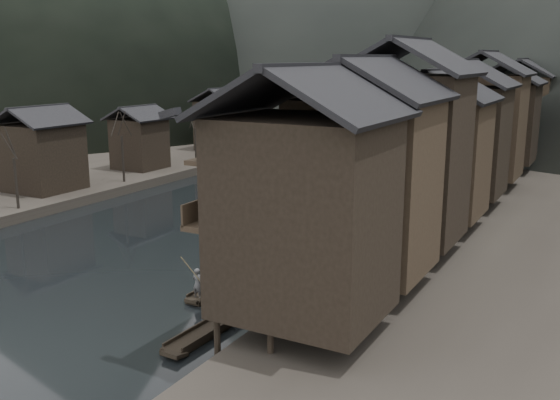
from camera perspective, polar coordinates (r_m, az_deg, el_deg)
The scene contains 12 objects.
water at distance 45.14m, azimuth -13.09°, elevation -5.20°, with size 300.00×300.00×0.00m, color black.
left_bank at distance 97.02m, azimuth -12.79°, elevation 4.81°, with size 40.00×200.00×1.20m, color #2D2823.
stilt_houses at distance 52.16m, azimuth 15.83°, elevation 6.92°, with size 9.00×67.60×15.18m.
left_houses at distance 72.14m, azimuth -14.83°, elevation 6.04°, with size 8.10×53.20×8.73m.
bare_trees at distance 67.34m, azimuth -14.60°, elevation 5.90°, with size 3.45×60.13×6.91m.
moored_sampans at distance 51.40m, azimuth 8.19°, elevation -2.52°, with size 2.60×49.61×0.47m.
midriver_boats at distance 87.09m, azimuth 8.86°, elevation 3.82°, with size 12.67×32.66×0.45m.
stone_bridge at distance 107.95m, azimuth 13.37°, elevation 7.99°, with size 40.00×6.00×9.00m.
hero_sampan at distance 38.02m, azimuth -5.92°, elevation -8.08°, with size 1.09×5.07×0.44m.
cargo_heap at distance 38.00m, azimuth -5.74°, elevation -7.18°, with size 1.12×1.46×0.67m, color black.
boatman at distance 36.27m, azimuth -7.56°, elevation -7.23°, with size 0.67×0.44×1.85m, color #525254.
bamboo_pole at distance 35.35m, azimuth -7.42°, elevation -3.35°, with size 0.06×0.06×3.97m, color #8C7A51.
Camera 1 is at (29.15, -31.58, 13.81)m, focal length 40.00 mm.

